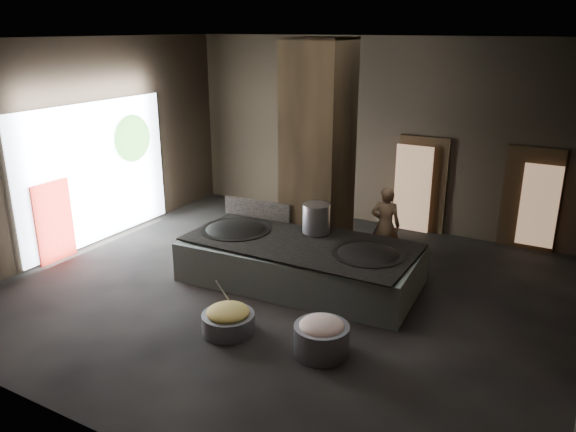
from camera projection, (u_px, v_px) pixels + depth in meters
The scene contains 27 objects.
floor at pixel (285, 292), 10.54m from camera, with size 10.00×9.00×0.10m, color black.
ceiling at pixel (284, 36), 9.06m from camera, with size 10.00×9.00×0.10m, color black.
back_wall at pixel (378, 133), 13.56m from camera, with size 10.00×0.10×4.50m, color black.
front_wall at pixel (76, 265), 6.04m from camera, with size 10.00×0.10×4.50m, color black.
left_wall at pixel (82, 145), 12.15m from camera, with size 0.10×9.00×4.50m, color black.
pillar at pixel (318, 152), 11.51m from camera, with size 1.20×1.20×4.50m, color black.
hearth_platform at pixel (301, 263), 10.77m from camera, with size 4.42×2.12×0.77m, color #A0B2A4.
platform_cap at pixel (301, 242), 10.63m from camera, with size 4.33×2.08×0.03m, color black.
wok_left at pixel (236, 233), 11.28m from camera, with size 1.39×1.39×0.38m, color black.
wok_left_rim at pixel (236, 230), 11.26m from camera, with size 1.42×1.42×0.05m, color black.
wok_right at pixel (368, 258), 10.07m from camera, with size 1.30×1.30×0.37m, color black.
wok_right_rim at pixel (368, 254), 10.04m from camera, with size 1.33×1.33×0.05m, color black.
stock_pot at pixel (316, 218), 10.96m from camera, with size 0.54×0.54×0.58m, color #9C9FA3.
splash_guard at pixel (257, 209), 11.85m from camera, with size 1.54×0.06×0.38m, color black.
cook at pixel (385, 225), 11.49m from camera, with size 0.60×0.39×1.64m, color #8E6A48.
veg_basin at pixel (228, 323), 9.05m from camera, with size 0.85×0.85×0.31m, color slate.
veg_fill at pixel (228, 312), 8.98m from camera, with size 0.70×0.70×0.22m, color #9DB557.
ladle at pixel (225, 295), 9.11m from camera, with size 0.03×0.03×0.67m, color #9C9FA3.
meat_basin at pixel (321, 339), 8.43m from camera, with size 0.84×0.84×0.46m, color slate.
meat_fill at pixel (322, 326), 8.36m from camera, with size 0.70×0.70×0.27m, color tan.
doorway_near at pixel (422, 186), 13.28m from camera, with size 1.18×0.08×2.38m, color black.
doorway_near_glow at pixel (412, 189), 13.26m from camera, with size 0.87×0.04×2.07m, color #8C6647.
doorway_far at pixel (530, 201), 12.17m from camera, with size 1.18×0.08×2.38m, color black.
doorway_far_glow at pixel (539, 206), 11.98m from camera, with size 0.76×0.04×1.81m, color #8C6647.
left_opening at pixel (96, 173), 12.47m from camera, with size 0.04×4.20×3.10m, color white.
pavilion_sliver at pixel (54, 222), 11.61m from camera, with size 0.05×0.90×1.70m, color maroon.
tree_silhouette at pixel (133, 138), 13.14m from camera, with size 0.28×1.10×1.10m, color #194714.
Camera 1 is at (4.72, -8.27, 4.69)m, focal length 35.00 mm.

